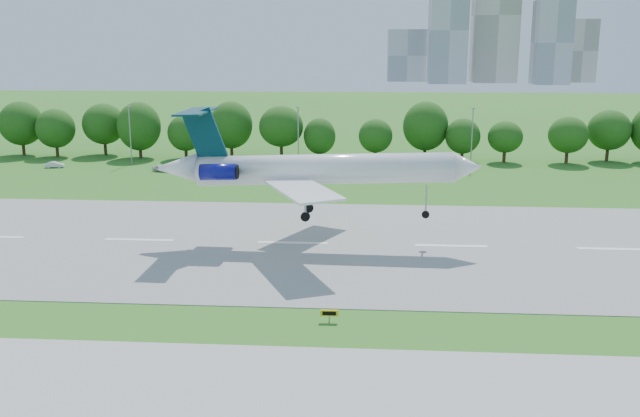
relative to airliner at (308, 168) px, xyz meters
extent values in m
plane|color=#28651A|center=(-21.97, -25.02, -9.77)|extent=(600.00, 600.00, 0.00)
cube|color=gray|center=(-21.97, -0.02, -9.73)|extent=(400.00, 45.00, 0.08)
cylinder|color=#382314|center=(-41.97, 66.98, -7.97)|extent=(0.70, 0.70, 3.60)
sphere|color=#134210|center=(-41.97, 66.98, -3.57)|extent=(8.40, 8.40, 8.40)
cylinder|color=#382314|center=(-1.97, 66.98, -7.97)|extent=(0.70, 0.70, 3.60)
sphere|color=#134210|center=(-1.97, 66.98, -3.57)|extent=(8.40, 8.40, 8.40)
cylinder|color=#382314|center=(38.03, 66.98, -7.97)|extent=(0.70, 0.70, 3.60)
sphere|color=#134210|center=(38.03, 66.98, -3.57)|extent=(8.40, 8.40, 8.40)
cylinder|color=gray|center=(-41.97, 56.98, -3.77)|extent=(0.24, 0.24, 12.00)
cube|color=gray|center=(-41.97, 56.98, 2.33)|extent=(0.90, 0.25, 0.18)
cylinder|color=gray|center=(-6.97, 56.98, -3.77)|extent=(0.24, 0.24, 12.00)
cube|color=gray|center=(-6.97, 56.98, 2.33)|extent=(0.90, 0.25, 0.18)
cylinder|color=gray|center=(28.03, 56.98, -3.77)|extent=(0.24, 0.24, 12.00)
cube|color=gray|center=(28.03, 56.98, 2.33)|extent=(0.90, 0.25, 0.18)
cube|color=#B2B2B7|center=(53.03, 354.98, 21.23)|extent=(22.00, 22.00, 62.00)
cube|color=beige|center=(83.03, 369.98, 30.23)|extent=(26.00, 26.00, 80.00)
cube|color=#B2B2B7|center=(113.03, 349.98, 14.23)|extent=(20.00, 20.00, 48.00)
cube|color=beige|center=(136.03, 374.98, 9.23)|extent=(18.00, 18.00, 38.00)
cube|color=#B2B2B7|center=(30.03, 379.98, 6.23)|extent=(24.00, 24.00, 32.00)
cylinder|color=white|center=(2.00, -0.02, -0.10)|extent=(31.88, 4.05, 4.63)
cone|color=white|center=(19.57, -0.21, 0.41)|extent=(3.53, 3.74, 3.80)
cone|color=white|center=(-16.41, 0.18, -0.21)|extent=(5.23, 3.76, 3.85)
cube|color=white|center=(0.02, -7.41, -1.21)|extent=(10.50, 14.72, 0.42)
cube|color=white|center=(0.18, 7.41, -1.21)|extent=(10.73, 14.70, 0.42)
cube|color=#05303F|center=(-12.81, 0.14, 3.86)|extent=(5.53, 0.59, 7.19)
cube|color=#05303F|center=(-13.87, 0.15, 6.90)|extent=(3.50, 10.09, 0.33)
cylinder|color=navy|center=(-10.72, -2.64, -0.15)|extent=(4.52, 2.06, 2.14)
cylinder|color=navy|center=(-10.67, 2.87, -0.15)|extent=(4.52, 2.06, 2.14)
cylinder|color=gray|center=(14.70, -0.16, -3.80)|extent=(0.21, 0.21, 3.70)
cylinder|color=black|center=(14.70, -0.16, -5.65)|extent=(0.96, 0.33, 0.95)
cylinder|color=gray|center=(-0.14, -2.33, -3.80)|extent=(0.25, 0.25, 3.70)
cylinder|color=black|center=(-0.14, -2.33, -5.65)|extent=(1.17, 0.49, 1.16)
cylinder|color=gray|center=(-0.09, 2.33, -3.80)|extent=(0.25, 0.25, 3.70)
cylinder|color=black|center=(-0.09, 2.33, -5.65)|extent=(1.17, 0.49, 1.16)
cube|color=gray|center=(4.18, -25.73, -9.40)|extent=(0.11, 0.11, 0.73)
cube|color=#DFBE0B|center=(4.18, -25.73, -8.88)|extent=(1.67, 0.22, 0.57)
cube|color=black|center=(4.18, -25.85, -8.88)|extent=(1.25, 0.05, 0.36)
imported|color=silver|center=(-56.33, 51.87, -9.17)|extent=(3.83, 1.86, 1.21)
imported|color=silver|center=(-33.23, 48.94, -9.09)|extent=(4.29, 2.92, 1.36)
camera|label=1|loc=(7.65, -86.92, 15.45)|focal=40.00mm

